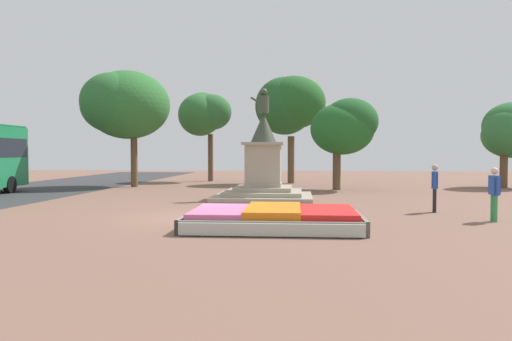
# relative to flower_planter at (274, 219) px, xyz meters

# --- Properties ---
(ground_plane) EXTENTS (83.04, 83.04, 0.00)m
(ground_plane) POSITION_rel_flower_planter_xyz_m (-2.64, 1.89, -0.26)
(ground_plane) COLOR brown
(flower_planter) EXTENTS (5.00, 3.44, 0.59)m
(flower_planter) POSITION_rel_flower_planter_xyz_m (0.00, 0.00, 0.00)
(flower_planter) COLOR #38281C
(flower_planter) RESTS_ON ground_plane
(statue_monument) EXTENTS (4.44, 4.44, 5.09)m
(statue_monument) POSITION_rel_flower_planter_xyz_m (-0.95, 8.86, 0.92)
(statue_monument) COLOR gray
(statue_monument) RESTS_ON ground_plane
(pedestrian_with_handbag) EXTENTS (0.31, 0.55, 1.72)m
(pedestrian_with_handbag) POSITION_rel_flower_planter_xyz_m (5.53, 4.13, 0.73)
(pedestrian_with_handbag) COLOR black
(pedestrian_with_handbag) RESTS_ON ground_plane
(pedestrian_crossing_plaza) EXTENTS (0.24, 0.57, 1.68)m
(pedestrian_crossing_plaza) POSITION_rel_flower_planter_xyz_m (6.72, 1.84, 0.71)
(pedestrian_crossing_plaza) COLOR #338C4C
(pedestrian_crossing_plaza) RESTS_ON ground_plane
(park_tree_far_left) EXTENTS (3.77, 3.87, 5.17)m
(park_tree_far_left) POSITION_rel_flower_planter_xyz_m (3.26, 14.35, 3.34)
(park_tree_far_left) COLOR brown
(park_tree_far_left) RESTS_ON ground_plane
(park_tree_behind_statue) EXTENTS (3.92, 3.67, 6.54)m
(park_tree_behind_statue) POSITION_rel_flower_planter_xyz_m (-6.30, 21.99, 4.69)
(park_tree_behind_statue) COLOR brown
(park_tree_behind_statue) RESTS_ON ground_plane
(park_tree_far_right) EXTENTS (3.80, 4.19, 5.17)m
(park_tree_far_right) POSITION_rel_flower_planter_xyz_m (13.44, 17.19, 3.15)
(park_tree_far_right) COLOR brown
(park_tree_far_right) RESTS_ON ground_plane
(park_tree_street_side) EXTENTS (5.22, 5.56, 7.19)m
(park_tree_street_side) POSITION_rel_flower_planter_xyz_m (-10.19, 15.73, 4.81)
(park_tree_street_side) COLOR brown
(park_tree_street_side) RESTS_ON ground_plane
(park_tree_mid_canopy) EXTENTS (4.80, 4.05, 7.31)m
(park_tree_mid_canopy) POSITION_rel_flower_planter_xyz_m (-0.02, 20.01, 5.13)
(park_tree_mid_canopy) COLOR brown
(park_tree_mid_canopy) RESTS_ON ground_plane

